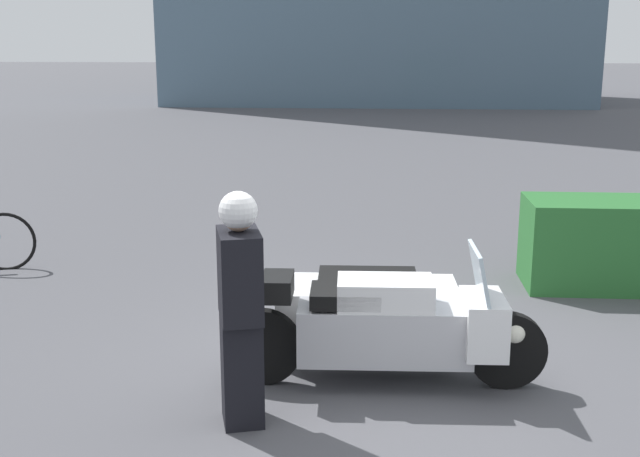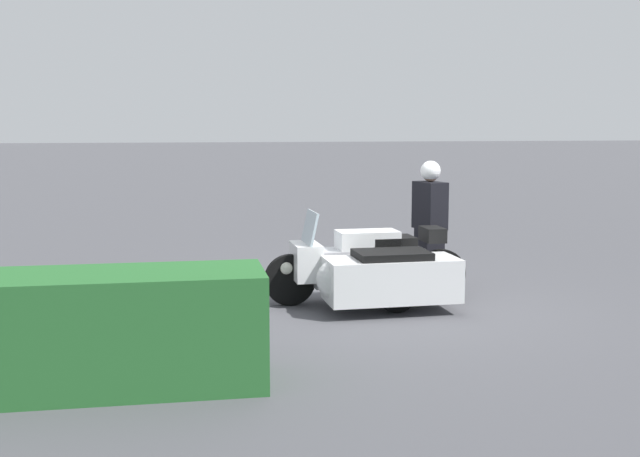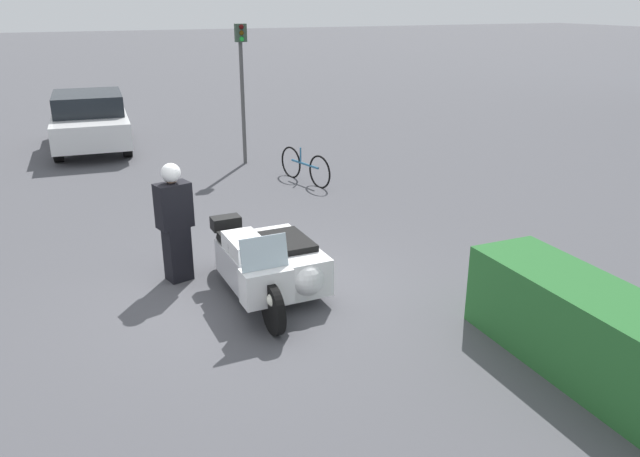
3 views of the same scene
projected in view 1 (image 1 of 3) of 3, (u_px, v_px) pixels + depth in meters
name	position (u px, v px, depth m)	size (l,w,h in m)	color
ground_plane	(369.00, 376.00, 6.61)	(160.00, 160.00, 0.00)	#4C4C51
police_motorcycle	(386.00, 316.00, 6.67)	(2.57, 1.27, 1.15)	black
officer_rider	(240.00, 304.00, 5.62)	(0.39, 0.52, 1.71)	black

